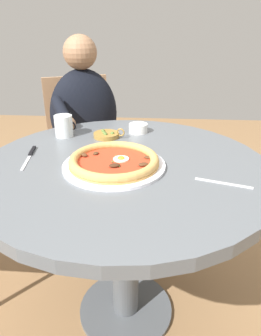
{
  "coord_description": "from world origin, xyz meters",
  "views": [
    {
      "loc": [
        -0.93,
        -0.09,
        1.15
      ],
      "look_at": [
        -0.03,
        -0.02,
        0.71
      ],
      "focal_mm": 32.36,
      "sensor_mm": 36.0,
      "label": 1
    }
  ],
  "objects_px": {
    "ramekin_capers": "(138,128)",
    "fork_utensil": "(223,183)",
    "dining_table": "(125,193)",
    "pizza_on_plate": "(114,162)",
    "water_glass": "(64,127)",
    "cafe_chair_diner": "(82,136)",
    "steak_knife": "(30,154)",
    "diner_person": "(86,149)",
    "olive_pan": "(107,135)"
  },
  "relations": [
    {
      "from": "steak_knife",
      "to": "diner_person",
      "type": "distance_m",
      "value": 0.68
    },
    {
      "from": "steak_knife",
      "to": "cafe_chair_diner",
      "type": "height_order",
      "value": "cafe_chair_diner"
    },
    {
      "from": "dining_table",
      "to": "fork_utensil",
      "type": "relative_size",
      "value": 6.07
    },
    {
      "from": "ramekin_capers",
      "to": "fork_utensil",
      "type": "xyz_separation_m",
      "value": [
        -0.44,
        -0.27,
        -0.02
      ]
    },
    {
      "from": "diner_person",
      "to": "ramekin_capers",
      "type": "bearing_deg",
      "value": -138.59
    },
    {
      "from": "fork_utensil",
      "to": "olive_pan",
      "type": "bearing_deg",
      "value": 47.11
    },
    {
      "from": "ramekin_capers",
      "to": "olive_pan",
      "type": "relative_size",
      "value": 0.61
    },
    {
      "from": "water_glass",
      "to": "cafe_chair_diner",
      "type": "height_order",
      "value": "cafe_chair_diner"
    },
    {
      "from": "water_glass",
      "to": "cafe_chair_diner",
      "type": "relative_size",
      "value": 0.1
    },
    {
      "from": "diner_person",
      "to": "olive_pan",
      "type": "bearing_deg",
      "value": -156.15
    },
    {
      "from": "pizza_on_plate",
      "to": "water_glass",
      "type": "distance_m",
      "value": 0.37
    },
    {
      "from": "fork_utensil",
      "to": "cafe_chair_diner",
      "type": "height_order",
      "value": "cafe_chair_diner"
    },
    {
      "from": "dining_table",
      "to": "olive_pan",
      "type": "relative_size",
      "value": 7.53
    },
    {
      "from": "cafe_chair_diner",
      "to": "diner_person",
      "type": "bearing_deg",
      "value": -157.72
    },
    {
      "from": "fork_utensil",
      "to": "steak_knife",
      "type": "bearing_deg",
      "value": 75.55
    },
    {
      "from": "olive_pan",
      "to": "water_glass",
      "type": "bearing_deg",
      "value": 90.32
    },
    {
      "from": "pizza_on_plate",
      "to": "olive_pan",
      "type": "relative_size",
      "value": 2.58
    },
    {
      "from": "fork_utensil",
      "to": "diner_person",
      "type": "xyz_separation_m",
      "value": [
        0.8,
        0.59,
        -0.24
      ]
    },
    {
      "from": "steak_knife",
      "to": "water_glass",
      "type": "bearing_deg",
      "value": -18.43
    },
    {
      "from": "diner_person",
      "to": "cafe_chair_diner",
      "type": "height_order",
      "value": "diner_person"
    },
    {
      "from": "dining_table",
      "to": "cafe_chair_diner",
      "type": "height_order",
      "value": "cafe_chair_diner"
    },
    {
      "from": "dining_table",
      "to": "diner_person",
      "type": "relative_size",
      "value": 0.89
    },
    {
      "from": "diner_person",
      "to": "cafe_chair_diner",
      "type": "distance_m",
      "value": 0.15
    },
    {
      "from": "ramekin_capers",
      "to": "cafe_chair_diner",
      "type": "xyz_separation_m",
      "value": [
        0.49,
        0.37,
        -0.22
      ]
    },
    {
      "from": "dining_table",
      "to": "cafe_chair_diner",
      "type": "distance_m",
      "value": 0.88
    },
    {
      "from": "dining_table",
      "to": "fork_utensil",
      "type": "bearing_deg",
      "value": -113.49
    },
    {
      "from": "fork_utensil",
      "to": "dining_table",
      "type": "bearing_deg",
      "value": 66.51
    },
    {
      "from": "dining_table",
      "to": "ramekin_capers",
      "type": "height_order",
      "value": "ramekin_capers"
    },
    {
      "from": "dining_table",
      "to": "water_glass",
      "type": "height_order",
      "value": "water_glass"
    },
    {
      "from": "dining_table",
      "to": "pizza_on_plate",
      "type": "bearing_deg",
      "value": 143.26
    },
    {
      "from": "pizza_on_plate",
      "to": "ramekin_capers",
      "type": "distance_m",
      "value": 0.36
    },
    {
      "from": "ramekin_capers",
      "to": "pizza_on_plate",
      "type": "bearing_deg",
      "value": 170.26
    },
    {
      "from": "olive_pan",
      "to": "ramekin_capers",
      "type": "bearing_deg",
      "value": -59.93
    },
    {
      "from": "dining_table",
      "to": "diner_person",
      "type": "bearing_deg",
      "value": 23.1
    },
    {
      "from": "pizza_on_plate",
      "to": "ramekin_capers",
      "type": "relative_size",
      "value": 4.22
    },
    {
      "from": "olive_pan",
      "to": "pizza_on_plate",
      "type": "bearing_deg",
      "value": -166.85
    },
    {
      "from": "dining_table",
      "to": "pizza_on_plate",
      "type": "distance_m",
      "value": 0.15
    },
    {
      "from": "ramekin_capers",
      "to": "cafe_chair_diner",
      "type": "relative_size",
      "value": 0.09
    },
    {
      "from": "pizza_on_plate",
      "to": "diner_person",
      "type": "xyz_separation_m",
      "value": [
        0.71,
        0.26,
        -0.25
      ]
    },
    {
      "from": "ramekin_capers",
      "to": "water_glass",
      "type": "bearing_deg",
      "value": 103.7
    },
    {
      "from": "pizza_on_plate",
      "to": "fork_utensil",
      "type": "xyz_separation_m",
      "value": [
        -0.09,
        -0.33,
        -0.02
      ]
    },
    {
      "from": "pizza_on_plate",
      "to": "ramekin_capers",
      "type": "xyz_separation_m",
      "value": [
        0.35,
        -0.06,
        0.0
      ]
    },
    {
      "from": "steak_knife",
      "to": "cafe_chair_diner",
      "type": "bearing_deg",
      "value": 0.13
    },
    {
      "from": "water_glass",
      "to": "diner_person",
      "type": "bearing_deg",
      "value": 1.85
    },
    {
      "from": "dining_table",
      "to": "water_glass",
      "type": "bearing_deg",
      "value": 48.82
    },
    {
      "from": "fork_utensil",
      "to": "cafe_chair_diner",
      "type": "distance_m",
      "value": 1.16
    },
    {
      "from": "olive_pan",
      "to": "cafe_chair_diner",
      "type": "distance_m",
      "value": 0.65
    },
    {
      "from": "water_glass",
      "to": "diner_person",
      "type": "relative_size",
      "value": 0.08
    },
    {
      "from": "olive_pan",
      "to": "diner_person",
      "type": "height_order",
      "value": "diner_person"
    },
    {
      "from": "water_glass",
      "to": "diner_person",
      "type": "height_order",
      "value": "diner_person"
    }
  ]
}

